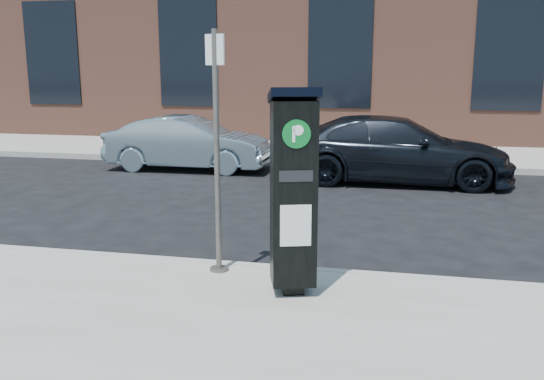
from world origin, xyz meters
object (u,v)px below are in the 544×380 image
(parking_kiosk, at_px, (293,190))
(car_dark, at_px, (395,149))
(sign_pole, at_px, (217,156))
(car_silver, at_px, (188,143))

(parking_kiosk, distance_m, car_dark, 7.33)
(sign_pole, xyz_separation_m, car_silver, (-3.06, 7.29, -0.86))
(sign_pole, distance_m, car_dark, 7.09)
(sign_pole, height_order, car_silver, sign_pole)
(car_dark, bearing_deg, car_silver, 83.54)
(parking_kiosk, relative_size, car_dark, 0.43)
(car_silver, distance_m, car_dark, 5.08)
(car_silver, bearing_deg, sign_pole, -157.99)
(car_silver, relative_size, car_dark, 0.80)
(car_dark, bearing_deg, sign_pole, 163.09)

